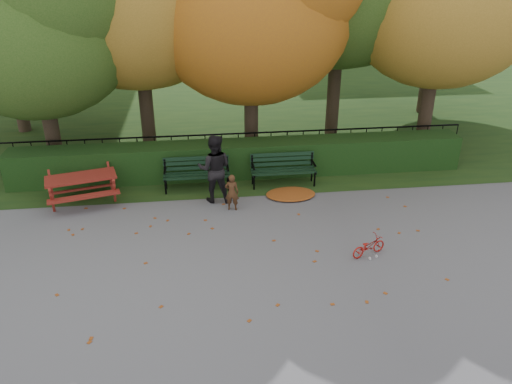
{
  "coord_description": "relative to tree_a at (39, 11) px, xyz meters",
  "views": [
    {
      "loc": [
        -1.23,
        -8.94,
        5.9
      ],
      "look_at": [
        0.03,
        1.19,
        1.0
      ],
      "focal_mm": 35.0,
      "sensor_mm": 36.0,
      "label": 1
    }
  ],
  "objects": [
    {
      "name": "grass_strip",
      "position": [
        5.19,
        8.42,
        -4.52
      ],
      "size": [
        90.0,
        90.0,
        0.0
      ],
      "primitive_type": "plane",
      "color": "#173212",
      "rests_on": "ground"
    },
    {
      "name": "leaf_scatter",
      "position": [
        5.19,
        -5.28,
        -4.51
      ],
      "size": [
        9.0,
        5.7,
        0.01
      ],
      "primitive_type": null,
      "color": "#68340D",
      "rests_on": "ground"
    },
    {
      "name": "iron_fence",
      "position": [
        5.19,
        -0.28,
        -3.98
      ],
      "size": [
        14.0,
        0.04,
        1.02
      ],
      "color": "black",
      "rests_on": "ground"
    },
    {
      "name": "bench_right",
      "position": [
        6.29,
        -1.88,
        -4.0
      ],
      "size": [
        1.8,
        0.57,
        0.88
      ],
      "color": "black",
      "rests_on": "ground"
    },
    {
      "name": "leaf_pile",
      "position": [
        6.37,
        -2.66,
        -4.47
      ],
      "size": [
        1.41,
        1.04,
        0.09
      ],
      "primitive_type": "ellipsoid",
      "rotation": [
        0.0,
        0.0,
        0.08
      ],
      "color": "#68340D",
      "rests_on": "ground"
    },
    {
      "name": "hedge",
      "position": [
        5.19,
        -1.08,
        -4.02
      ],
      "size": [
        13.0,
        0.9,
        1.0
      ],
      "primitive_type": "cube",
      "color": "black",
      "rests_on": "ground"
    },
    {
      "name": "child",
      "position": [
        4.75,
        -3.25,
        -4.04
      ],
      "size": [
        0.39,
        0.29,
        0.96
      ],
      "primitive_type": "imported",
      "rotation": [
        0.0,
        0.0,
        2.95
      ],
      "color": "#462916",
      "rests_on": "ground"
    },
    {
      "name": "bench_left",
      "position": [
        3.89,
        -1.88,
        -4.0
      ],
      "size": [
        1.8,
        0.57,
        0.88
      ],
      "color": "black",
      "rests_on": "ground"
    },
    {
      "name": "adult",
      "position": [
        4.35,
        -2.68,
        -3.62
      ],
      "size": [
        0.96,
        0.8,
        1.81
      ],
      "primitive_type": "imported",
      "rotation": [
        0.0,
        0.0,
        3.01
      ],
      "color": "black",
      "rests_on": "ground"
    },
    {
      "name": "bicycle",
      "position": [
        7.49,
        -5.74,
        -4.3
      ],
      "size": [
        0.89,
        0.58,
        0.44
      ],
      "primitive_type": "imported",
      "rotation": [
        0.0,
        0.0,
        1.95
      ],
      "color": "#AB160F",
      "rests_on": "ground"
    },
    {
      "name": "tree_a",
      "position": [
        0.0,
        0.0,
        0.0
      ],
      "size": [
        5.88,
        5.6,
        7.48
      ],
      "color": "black",
      "rests_on": "ground"
    },
    {
      "name": "ground",
      "position": [
        5.19,
        -5.58,
        -4.52
      ],
      "size": [
        90.0,
        90.0,
        0.0
      ],
      "primitive_type": "plane",
      "color": "slate",
      "rests_on": "ground"
    },
    {
      "name": "picnic_table",
      "position": [
        0.93,
        -2.38,
        -3.94
      ],
      "size": [
        2.03,
        1.79,
        0.85
      ],
      "rotation": [
        0.0,
        0.0,
        0.25
      ],
      "color": "maroon",
      "rests_on": "ground"
    }
  ]
}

